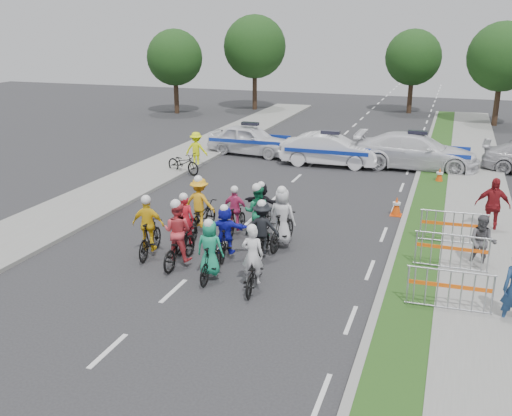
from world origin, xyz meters
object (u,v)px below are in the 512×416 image
(cone_0, at_px, (396,206))
(parked_bike, at_px, (183,163))
(tree_1, at_px, (503,57))
(tree_0, at_px, (175,58))
(rider_0, at_px, (253,267))
(rider_1, at_px, (211,256))
(barrier_0, at_px, (449,292))
(tree_3, at_px, (255,47))
(police_car_2, at_px, (416,151))
(marshal_hiviz, at_px, (196,149))
(tree_4, at_px, (413,58))
(rider_7, at_px, (282,224))
(rider_5, at_px, (226,235))
(rider_8, at_px, (258,220))
(rider_2, at_px, (178,241))
(rider_10, at_px, (200,210))
(spectator_1, at_px, (482,242))
(rider_11, at_px, (262,209))
(rider_6, at_px, (186,230))
(police_car_1, at_px, (330,150))
(barrier_1, at_px, (451,253))
(police_car_0, at_px, (250,140))
(rider_4, at_px, (262,235))
(barrier_2, at_px, (453,229))
(spectator_2, at_px, (493,206))
(rider_9, at_px, (236,216))
(rider_3, at_px, (149,233))
(cone_1, at_px, (440,176))

(cone_0, distance_m, parked_bike, 10.36)
(cone_0, xyz_separation_m, tree_1, (4.24, 21.84, 4.20))
(cone_0, xyz_separation_m, tree_0, (-18.76, 19.84, 3.85))
(rider_0, relative_size, rider_1, 1.05)
(barrier_0, relative_size, tree_1, 0.29)
(tree_3, bearing_deg, police_car_2, -49.72)
(rider_1, xyz_separation_m, marshal_hiviz, (-5.79, 11.60, 0.15))
(tree_4, bearing_deg, tree_1, -33.69)
(rider_7, relative_size, marshal_hiviz, 1.18)
(rider_5, xyz_separation_m, barrier_0, (6.25, -1.42, -0.15))
(rider_8, relative_size, tree_3, 0.27)
(rider_2, height_order, rider_10, rider_2)
(police_car_2, xyz_separation_m, spectator_1, (2.63, -11.54, -0.04))
(rider_2, height_order, rider_11, rider_2)
(rider_5, distance_m, rider_6, 1.46)
(cone_0, relative_size, parked_bike, 0.37)
(police_car_1, height_order, barrier_1, police_car_1)
(spectator_1, bearing_deg, rider_0, -142.27)
(police_car_0, bearing_deg, rider_2, -160.88)
(rider_7, bearing_deg, rider_5, 50.61)
(rider_4, bearing_deg, police_car_1, -95.74)
(rider_11, xyz_separation_m, police_car_2, (4.18, 10.51, 0.11))
(barrier_2, bearing_deg, parked_bike, 155.27)
(tree_4, bearing_deg, spectator_2, -79.65)
(rider_9, bearing_deg, rider_0, 119.00)
(rider_3, height_order, barrier_1, rider_3)
(rider_3, bearing_deg, spectator_2, -159.47)
(rider_3, bearing_deg, rider_11, -135.58)
(rider_5, xyz_separation_m, tree_1, (8.55, 27.51, 3.82))
(rider_7, bearing_deg, cone_1, -109.53)
(spectator_2, bearing_deg, rider_4, -145.56)
(barrier_1, xyz_separation_m, tree_0, (-20.70, 24.42, 3.63))
(barrier_2, height_order, tree_0, tree_0)
(rider_7, relative_size, tree_4, 0.32)
(rider_4, distance_m, barrier_1, 5.29)
(rider_7, relative_size, barrier_1, 0.99)
(rider_8, distance_m, cone_0, 5.65)
(rider_10, relative_size, police_car_0, 0.43)
(parked_bike, xyz_separation_m, tree_1, (14.17, 18.87, 4.04))
(tree_1, bearing_deg, rider_8, -107.35)
(rider_2, relative_size, tree_1, 0.29)
(rider_11, relative_size, police_car_1, 0.36)
(rider_10, distance_m, barrier_0, 8.56)
(rider_7, bearing_deg, tree_0, -51.90)
(barrier_2, distance_m, parked_bike, 13.06)
(police_car_1, relative_size, tree_3, 0.64)
(rider_2, bearing_deg, rider_8, -122.33)
(rider_10, height_order, tree_4, tree_4)
(tree_1, bearing_deg, rider_9, -109.30)
(barrier_1, bearing_deg, rider_9, 173.09)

